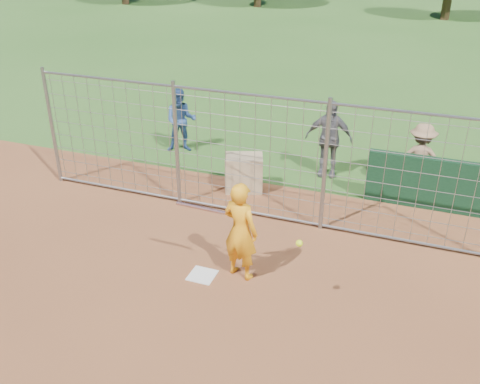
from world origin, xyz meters
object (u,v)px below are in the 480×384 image
at_px(bystander_c, 420,159).
at_px(equipment_bin, 244,173).
at_px(bystander_a, 181,121).
at_px(bystander_b, 329,138).
at_px(batter, 240,231).

distance_m(bystander_c, equipment_bin, 3.76).
bearing_deg(equipment_bin, bystander_a, 125.80).
bearing_deg(bystander_b, batter, -103.84).
relative_size(bystander_a, equipment_bin, 2.03).
distance_m(bystander_a, bystander_b, 3.77).
bearing_deg(equipment_bin, bystander_b, 22.85).
bearing_deg(bystander_a, bystander_b, -25.30).
xyz_separation_m(bystander_a, bystander_c, (5.78, -0.30, -0.03)).
xyz_separation_m(batter, bystander_c, (2.50, 4.22, -0.08)).
bearing_deg(bystander_b, bystander_c, -12.35).
bearing_deg(batter, bystander_a, -39.81).
height_order(bystander_c, equipment_bin, bystander_c).
bearing_deg(bystander_c, bystander_a, -6.89).
relative_size(bystander_a, bystander_b, 0.90).
relative_size(batter, bystander_c, 1.10).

